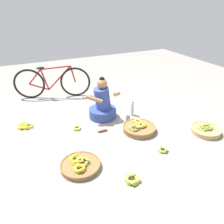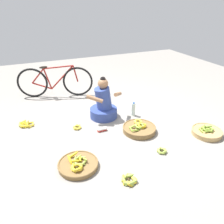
{
  "view_description": "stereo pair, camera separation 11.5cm",
  "coord_description": "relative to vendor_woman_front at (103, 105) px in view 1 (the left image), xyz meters",
  "views": [
    {
      "loc": [
        -1.38,
        -3.17,
        2.06
      ],
      "look_at": [
        0.0,
        -0.2,
        0.35
      ],
      "focal_mm": 35.25,
      "sensor_mm": 36.0,
      "label": 1
    },
    {
      "loc": [
        -1.28,
        -3.21,
        2.06
      ],
      "look_at": [
        0.0,
        -0.2,
        0.35
      ],
      "focal_mm": 35.25,
      "sensor_mm": 36.0,
      "label": 2
    }
  ],
  "objects": [
    {
      "name": "banana_basket_back_left",
      "position": [
        1.38,
        -1.26,
        -0.21
      ],
      "size": [
        0.5,
        0.5,
        0.15
      ],
      "color": "tan",
      "rests_on": "ground"
    },
    {
      "name": "loose_bananas_near_bicycle",
      "position": [
        0.41,
        -1.37,
        -0.23
      ],
      "size": [
        0.17,
        0.18,
        0.08
      ],
      "color": "#9EB747",
      "rests_on": "ground"
    },
    {
      "name": "water_bottle",
      "position": [
        0.55,
        -0.17,
        -0.13
      ],
      "size": [
        0.07,
        0.07,
        0.28
      ],
      "color": "silver",
      "rests_on": "ground"
    },
    {
      "name": "loose_bananas_front_left",
      "position": [
        -0.32,
        -1.71,
        -0.23
      ],
      "size": [
        0.21,
        0.22,
        0.09
      ],
      "color": "gold",
      "rests_on": "ground"
    },
    {
      "name": "banana_basket_front_right",
      "position": [
        -0.84,
        -1.19,
        -0.22
      ],
      "size": [
        0.55,
        0.55,
        0.15
      ],
      "color": "brown",
      "rests_on": "ground"
    },
    {
      "name": "vendor_woman_front",
      "position": [
        0.0,
        0.0,
        0.0
      ],
      "size": [
        0.74,
        0.52,
        0.81
      ],
      "color": "#334793",
      "rests_on": "ground"
    },
    {
      "name": "loose_bananas_back_center",
      "position": [
        -1.43,
        0.24,
        -0.23
      ],
      "size": [
        0.28,
        0.26,
        0.08
      ],
      "color": "yellow",
      "rests_on": "ground"
    },
    {
      "name": "ground_plane",
      "position": [
        -0.04,
        -0.3,
        -0.26
      ],
      "size": [
        10.0,
        10.0,
        0.0
      ],
      "primitive_type": "plane",
      "color": "gray"
    },
    {
      "name": "packet_carton_stack",
      "position": [
        -0.21,
        -0.47,
        -0.23
      ],
      "size": [
        0.16,
        0.06,
        0.06
      ],
      "color": "red",
      "rests_on": "ground"
    },
    {
      "name": "bicycle_leaning",
      "position": [
        -0.65,
        1.37,
        0.1
      ],
      "size": [
        1.64,
        0.56,
        0.73
      ],
      "color": "black",
      "rests_on": "ground"
    },
    {
      "name": "loose_bananas_mid_left",
      "position": [
        -0.59,
        -0.22,
        -0.23
      ],
      "size": [
        0.17,
        0.17,
        0.07
      ],
      "color": "yellow",
      "rests_on": "ground"
    },
    {
      "name": "banana_basket_back_right",
      "position": [
        0.38,
        -0.73,
        -0.2
      ],
      "size": [
        0.57,
        0.57,
        0.16
      ],
      "color": "brown",
      "rests_on": "ground"
    }
  ]
}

